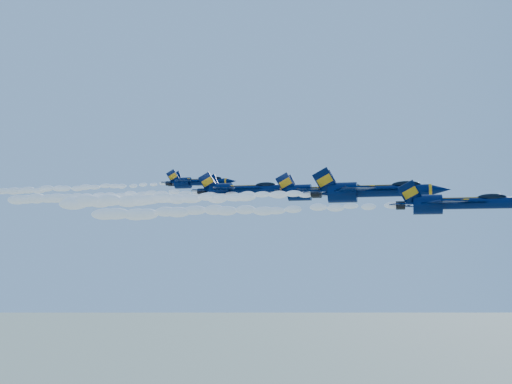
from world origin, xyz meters
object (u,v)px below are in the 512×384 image
(jet_fifth, at_px, (197,182))
(jet_second, at_px, (370,191))
(jet_lead, at_px, (455,203))
(jet_third, at_px, (321,191))
(jet_fourth, at_px, (240,190))

(jet_fifth, bearing_deg, jet_second, -28.82)
(jet_lead, distance_m, jet_third, 28.38)
(jet_lead, relative_size, jet_second, 0.81)
(jet_lead, distance_m, jet_second, 14.89)
(jet_third, height_order, jet_fourth, jet_fourth)
(jet_fifth, bearing_deg, jet_lead, -32.82)
(jet_second, bearing_deg, jet_fifth, 151.18)
(jet_lead, bearing_deg, jet_third, 133.07)
(jet_third, distance_m, jet_fourth, 15.74)
(jet_fourth, bearing_deg, jet_second, -28.77)
(jet_fourth, distance_m, jet_fifth, 13.19)
(jet_third, bearing_deg, jet_lead, -46.93)
(jet_second, height_order, jet_fifth, jet_fifth)
(jet_third, bearing_deg, jet_fourth, 169.54)
(jet_second, distance_m, jet_fourth, 27.59)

